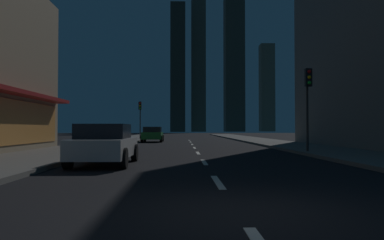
% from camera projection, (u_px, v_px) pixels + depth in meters
% --- Properties ---
extents(ground_plane, '(78.00, 136.00, 0.10)m').
position_uv_depth(ground_plane, '(190.00, 142.00, 37.64)').
color(ground_plane, black).
extents(sidewalk_right, '(4.00, 76.00, 0.15)m').
position_uv_depth(sidewalk_right, '(258.00, 140.00, 37.85)').
color(sidewalk_right, '#605E59').
rests_on(sidewalk_right, ground).
extents(sidewalk_left, '(4.00, 76.00, 0.15)m').
position_uv_depth(sidewalk_left, '(121.00, 140.00, 37.44)').
color(sidewalk_left, '#605E59').
rests_on(sidewalk_left, ground).
extents(lane_marking_center, '(0.16, 38.60, 0.01)m').
position_uv_depth(lane_marking_center, '(196.00, 150.00, 21.85)').
color(lane_marking_center, silver).
rests_on(lane_marking_center, ground).
extents(skyscraper_distant_tall, '(5.52, 8.15, 48.25)m').
position_uv_depth(skyscraper_distant_tall, '(178.00, 68.00, 139.32)').
color(skyscraper_distant_tall, '#302E24').
rests_on(skyscraper_distant_tall, ground).
extents(skyscraper_distant_mid, '(5.56, 7.10, 56.32)m').
position_uv_depth(skyscraper_distant_mid, '(198.00, 61.00, 146.18)').
color(skyscraper_distant_mid, '#4B4838').
rests_on(skyscraper_distant_mid, ground).
extents(skyscraper_distant_short, '(7.79, 8.10, 72.79)m').
position_uv_depth(skyscraper_distant_short, '(234.00, 43.00, 150.73)').
color(skyscraper_distant_short, '#3C392D').
rests_on(skyscraper_distant_short, ground).
extents(skyscraper_distant_slender, '(5.94, 5.59, 37.74)m').
position_uv_depth(skyscraper_distant_slender, '(267.00, 88.00, 159.52)').
color(skyscraper_distant_slender, '#615C49').
rests_on(skyscraper_distant_slender, ground).
extents(car_parked_near, '(1.98, 4.24, 1.45)m').
position_uv_depth(car_parked_near, '(105.00, 144.00, 13.08)').
color(car_parked_near, silver).
rests_on(car_parked_near, ground).
extents(car_parked_far, '(1.98, 4.24, 1.45)m').
position_uv_depth(car_parked_far, '(153.00, 134.00, 35.13)').
color(car_parked_far, '#1E722D').
rests_on(car_parked_far, ground).
extents(fire_hydrant_far_left, '(0.42, 0.30, 0.65)m').
position_uv_depth(fire_hydrant_far_left, '(100.00, 142.00, 22.80)').
color(fire_hydrant_far_left, gold).
rests_on(fire_hydrant_far_left, sidewalk_left).
extents(traffic_light_near_right, '(0.32, 0.48, 4.20)m').
position_uv_depth(traffic_light_near_right, '(308.00, 91.00, 18.51)').
color(traffic_light_near_right, '#2D2D2D').
rests_on(traffic_light_near_right, sidewalk_right).
extents(traffic_light_far_left, '(0.32, 0.48, 4.20)m').
position_uv_depth(traffic_light_far_left, '(140.00, 112.00, 41.36)').
color(traffic_light_far_left, '#2D2D2D').
rests_on(traffic_light_far_left, sidewalk_left).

